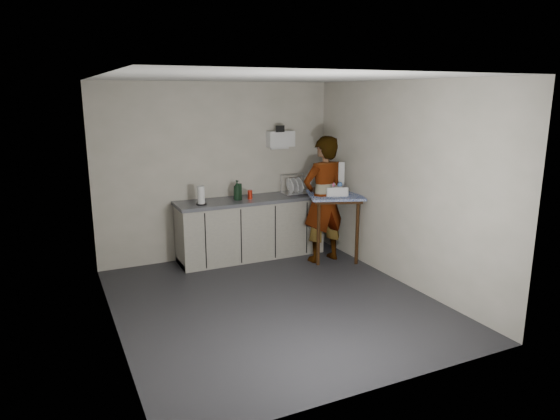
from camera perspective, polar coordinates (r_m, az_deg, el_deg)
name	(u,v)px	position (r m, az deg, el deg)	size (l,w,h in m)	color
ground	(274,302)	(6.06, -0.70, -10.49)	(4.00, 4.00, 0.00)	#2E2D32
wall_back	(218,171)	(7.49, -7.10, 4.40)	(3.60, 0.02, 2.60)	beige
wall_right	(400,184)	(6.60, 13.56, 2.93)	(0.02, 4.00, 2.60)	beige
wall_left	(109,211)	(5.20, -18.97, -0.16)	(0.02, 4.00, 2.60)	beige
ceiling	(273,78)	(5.55, -0.77, 14.84)	(3.60, 4.00, 0.01)	white
kitchen_counter	(251,230)	(7.54, -3.33, -2.25)	(2.24, 0.62, 0.91)	black
wall_shelf	(281,139)	(7.74, 0.07, 8.11)	(0.42, 0.18, 0.37)	white
side_table	(335,202)	(7.40, 6.30, 0.86)	(0.99, 0.99, 0.99)	#39200D
standing_man	(323,200)	(7.29, 4.98, 1.19)	(0.68, 0.44, 1.85)	#B2A593
soap_bottle	(237,190)	(7.30, -4.93, 2.27)	(0.11, 0.11, 0.29)	black
soda_can	(250,195)	(7.37, -3.45, 1.77)	(0.07, 0.07, 0.13)	red
dark_bottle	(239,192)	(7.31, -4.66, 2.10)	(0.07, 0.07, 0.24)	black
paper_towel	(201,196)	(7.07, -9.01, 1.62)	(0.15, 0.15, 0.26)	black
dish_rack	(295,190)	(7.74, 1.78, 2.35)	(0.43, 0.32, 0.30)	silver
bakery_box	(335,187)	(7.35, 6.33, 2.59)	(0.41, 0.42, 0.45)	white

